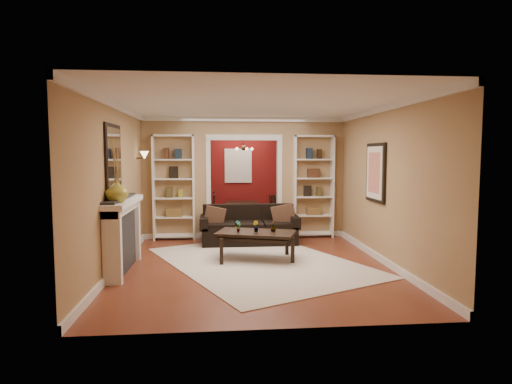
{
  "coord_description": "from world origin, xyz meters",
  "views": [
    {
      "loc": [
        -0.6,
        -8.41,
        1.87
      ],
      "look_at": [
        0.09,
        -0.8,
        1.2
      ],
      "focal_mm": 30.0,
      "sensor_mm": 36.0,
      "label": 1
    }
  ],
  "objects": [
    {
      "name": "dining_window",
      "position": [
        0.0,
        3.93,
        1.55
      ],
      "size": [
        0.78,
        0.03,
        0.98
      ],
      "primitive_type": "cube",
      "color": "#8CA5CC",
      "rests_on": "wall_back"
    },
    {
      "name": "pillow_right",
      "position": [
        0.79,
        0.43,
        0.62
      ],
      "size": [
        0.48,
        0.24,
        0.46
      ],
      "primitive_type": "cube",
      "rotation": [
        0.0,
        0.0,
        -0.25
      ],
      "color": "brown",
      "rests_on": "sofa"
    },
    {
      "name": "bookshelf_right",
      "position": [
        1.55,
        1.03,
        1.15
      ],
      "size": [
        0.9,
        0.3,
        2.3
      ],
      "primitive_type": "cube",
      "color": "white",
      "rests_on": "floor"
    },
    {
      "name": "sofa",
      "position": [
        0.06,
        0.45,
        0.4
      ],
      "size": [
        2.05,
        0.88,
        0.8
      ],
      "primitive_type": "cube",
      "color": "black",
      "rests_on": "floor"
    },
    {
      "name": "red_back_panel",
      "position": [
        0.0,
        3.97,
        1.32
      ],
      "size": [
        4.44,
        0.04,
        2.64
      ],
      "primitive_type": "cube",
      "color": "maroon",
      "rests_on": "floor"
    },
    {
      "name": "coffee_table",
      "position": [
        0.07,
        -0.96,
        0.25
      ],
      "size": [
        1.5,
        1.1,
        0.51
      ],
      "primitive_type": "cube",
      "rotation": [
        0.0,
        0.0,
        -0.31
      ],
      "color": "black",
      "rests_on": "floor"
    },
    {
      "name": "vase",
      "position": [
        -2.09,
        -1.94,
        1.34
      ],
      "size": [
        0.45,
        0.45,
        0.35
      ],
      "primitive_type": "imported",
      "rotation": [
        0.0,
        0.0,
        0.42
      ],
      "color": "olive",
      "rests_on": "fireplace"
    },
    {
      "name": "fireplace",
      "position": [
        -2.09,
        -1.5,
        0.58
      ],
      "size": [
        0.32,
        1.7,
        1.16
      ],
      "primitive_type": "cube",
      "color": "white",
      "rests_on": "floor"
    },
    {
      "name": "dining_chair_nw",
      "position": [
        -0.46,
        2.58,
        0.44
      ],
      "size": [
        0.5,
        0.5,
        0.88
      ],
      "primitive_type": "cube",
      "rotation": [
        0.0,
        0.0,
        1.41
      ],
      "color": "black",
      "rests_on": "floor"
    },
    {
      "name": "wall_left",
      "position": [
        -2.25,
        0.0,
        1.35
      ],
      "size": [
        0.0,
        8.0,
        8.0
      ],
      "primitive_type": "plane",
      "rotation": [
        1.57,
        0.0,
        1.57
      ],
      "color": "#A68357",
      "rests_on": "ground"
    },
    {
      "name": "ceiling",
      "position": [
        0.0,
        0.0,
        2.7
      ],
      "size": [
        8.0,
        8.0,
        0.0
      ],
      "primitive_type": "plane",
      "rotation": [
        3.14,
        0.0,
        0.0
      ],
      "color": "white",
      "rests_on": "ground"
    },
    {
      "name": "framed_art",
      "position": [
        2.21,
        -1.0,
        1.55
      ],
      "size": [
        0.04,
        0.85,
        1.05
      ],
      "primitive_type": "cube",
      "color": "black",
      "rests_on": "wall_right"
    },
    {
      "name": "dining_chair_se",
      "position": [
        0.64,
        3.18,
        0.39
      ],
      "size": [
        0.4,
        0.4,
        0.79
      ],
      "primitive_type": "cube",
      "rotation": [
        0.0,
        0.0,
        -1.59
      ],
      "color": "black",
      "rests_on": "floor"
    },
    {
      "name": "dining_table",
      "position": [
        0.09,
        2.88,
        0.28
      ],
      "size": [
        1.6,
        0.89,
        0.56
      ],
      "primitive_type": "imported",
      "rotation": [
        0.0,
        0.0,
        1.57
      ],
      "color": "black",
      "rests_on": "floor"
    },
    {
      "name": "pillow_left",
      "position": [
        -0.67,
        0.43,
        0.6
      ],
      "size": [
        0.41,
        0.12,
        0.41
      ],
      "primitive_type": "cube",
      "rotation": [
        0.0,
        0.0,
        -0.0
      ],
      "color": "brown",
      "rests_on": "sofa"
    },
    {
      "name": "dining_chair_sw",
      "position": [
        -0.46,
        3.18,
        0.46
      ],
      "size": [
        0.58,
        0.58,
        0.91
      ],
      "primitive_type": "cube",
      "rotation": [
        0.0,
        0.0,
        1.22
      ],
      "color": "black",
      "rests_on": "floor"
    },
    {
      "name": "area_rug",
      "position": [
        0.12,
        -1.14,
        0.01
      ],
      "size": [
        4.18,
        4.72,
        0.01
      ],
      "primitive_type": "cube",
      "rotation": [
        0.0,
        0.0,
        0.43
      ],
      "color": "silver",
      "rests_on": "floor"
    },
    {
      "name": "plant_center",
      "position": [
        0.07,
        -0.96,
        0.61
      ],
      "size": [
        0.13,
        0.14,
        0.2
      ],
      "primitive_type": "imported",
      "rotation": [
        0.0,
        0.0,
        2.23
      ],
      "color": "#336626",
      "rests_on": "coffee_table"
    },
    {
      "name": "floor",
      "position": [
        0.0,
        0.0,
        0.0
      ],
      "size": [
        8.0,
        8.0,
        0.0
      ],
      "primitive_type": "plane",
      "color": "brown",
      "rests_on": "ground"
    },
    {
      "name": "plant_right",
      "position": [
        0.38,
        -0.96,
        0.6
      ],
      "size": [
        0.13,
        0.13,
        0.19
      ],
      "primitive_type": "imported",
      "rotation": [
        0.0,
        0.0,
        4.41
      ],
      "color": "#336626",
      "rests_on": "coffee_table"
    },
    {
      "name": "wall_right",
      "position": [
        2.25,
        0.0,
        1.35
      ],
      "size": [
        0.0,
        8.0,
        8.0
      ],
      "primitive_type": "plane",
      "rotation": [
        1.57,
        0.0,
        -1.57
      ],
      "color": "#A68357",
      "rests_on": "ground"
    },
    {
      "name": "partition_wall",
      "position": [
        0.0,
        1.2,
        1.35
      ],
      "size": [
        4.5,
        0.15,
        2.7
      ],
      "primitive_type": "cube",
      "color": "#A68357",
      "rests_on": "floor"
    },
    {
      "name": "wall_back",
      "position": [
        0.0,
        4.0,
        1.35
      ],
      "size": [
        8.0,
        0.0,
        8.0
      ],
      "primitive_type": "plane",
      "rotation": [
        1.57,
        0.0,
        0.0
      ],
      "color": "#A68357",
      "rests_on": "ground"
    },
    {
      "name": "wall_front",
      "position": [
        0.0,
        -4.0,
        1.35
      ],
      "size": [
        8.0,
        0.0,
        8.0
      ],
      "primitive_type": "plane",
      "rotation": [
        -1.57,
        0.0,
        0.0
      ],
      "color": "#A68357",
      "rests_on": "ground"
    },
    {
      "name": "bookshelf_left",
      "position": [
        -1.55,
        1.03,
        1.15
      ],
      "size": [
        0.9,
        0.3,
        2.3
      ],
      "primitive_type": "cube",
      "color": "white",
      "rests_on": "floor"
    },
    {
      "name": "chandelier",
      "position": [
        0.0,
        2.7,
        2.02
      ],
      "size": [
        0.5,
        0.5,
        0.3
      ],
      "primitive_type": "cube",
      "color": "#382919",
      "rests_on": "ceiling"
    },
    {
      "name": "wall_sconce",
      "position": [
        -2.15,
        0.55,
        1.83
      ],
      "size": [
        0.18,
        0.18,
        0.22
      ],
      "primitive_type": "cube",
      "color": "#FFE0A5",
      "rests_on": "wall_left"
    },
    {
      "name": "plant_left",
      "position": [
        -0.24,
        -0.96,
        0.61
      ],
      "size": [
        0.13,
        0.12,
        0.21
      ],
      "primitive_type": "imported",
      "rotation": [
        0.0,
        0.0,
        0.57
      ],
      "color": "#336626",
      "rests_on": "coffee_table"
    },
    {
      "name": "dining_chair_ne",
      "position": [
        0.64,
        2.58,
        0.43
      ],
      "size": [
        0.55,
        0.55,
        0.86
      ],
      "primitive_type": "cube",
      "rotation": [
        0.0,
        0.0,
        -1.18
      ],
      "color": "black",
      "rests_on": "floor"
    },
    {
      "name": "mirror",
      "position": [
        -2.23,
        -1.5,
        1.8
      ],
      "size": [
        0.03,
        0.95,
        1.1
      ],
      "primitive_type": "cube",
      "color": "silver",
      "rests_on": "wall_left"
    }
  ]
}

